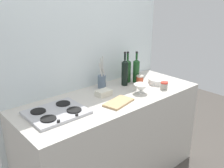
# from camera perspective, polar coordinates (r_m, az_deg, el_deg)

# --- Properties ---
(counter_block) EXTENTS (1.80, 0.70, 0.90)m
(counter_block) POSITION_cam_1_polar(r_m,az_deg,el_deg) (2.56, 0.00, -12.12)
(counter_block) COLOR beige
(counter_block) RESTS_ON ground
(backsplash_panel) EXTENTS (1.90, 0.06, 2.57)m
(backsplash_panel) POSITION_cam_1_polar(r_m,az_deg,el_deg) (2.52, -5.76, 7.90)
(backsplash_panel) COLOR silver
(backsplash_panel) RESTS_ON ground
(stovetop_hob) EXTENTS (0.45, 0.37, 0.04)m
(stovetop_hob) POSITION_cam_1_polar(r_m,az_deg,el_deg) (2.06, -12.39, -6.25)
(stovetop_hob) COLOR #B2B2B7
(stovetop_hob) RESTS_ON counter_block
(plate_stack) EXTENTS (0.21, 0.21, 0.05)m
(plate_stack) POSITION_cam_1_polar(r_m,az_deg,el_deg) (2.72, 10.34, 0.70)
(plate_stack) COLOR white
(plate_stack) RESTS_ON counter_block
(wine_bottle_leftmost) EXTENTS (0.07, 0.07, 0.33)m
(wine_bottle_leftmost) POSITION_cam_1_polar(r_m,az_deg,el_deg) (2.70, 3.50, 3.08)
(wine_bottle_leftmost) COLOR #19471E
(wine_bottle_leftmost) RESTS_ON counter_block
(wine_bottle_mid_left) EXTENTS (0.07, 0.07, 0.33)m
(wine_bottle_mid_left) POSITION_cam_1_polar(r_m,az_deg,el_deg) (2.70, 5.46, 3.10)
(wine_bottle_mid_left) COLOR #19471E
(wine_bottle_mid_left) RESTS_ON counter_block
(wine_bottle_mid_right) EXTENTS (0.07, 0.07, 0.35)m
(wine_bottle_mid_right) POSITION_cam_1_polar(r_m,az_deg,el_deg) (2.59, 2.87, 2.66)
(wine_bottle_mid_right) COLOR black
(wine_bottle_mid_right) RESTS_ON counter_block
(mixing_bowl) EXTENTS (0.14, 0.14, 0.09)m
(mixing_bowl) POSITION_cam_1_polar(r_m,az_deg,el_deg) (2.42, 6.56, -0.95)
(mixing_bowl) COLOR white
(mixing_bowl) RESTS_ON counter_block
(butter_dish) EXTENTS (0.14, 0.10, 0.05)m
(butter_dish) POSITION_cam_1_polar(r_m,az_deg,el_deg) (2.36, -1.91, -1.99)
(butter_dish) COLOR silver
(butter_dish) RESTS_ON counter_block
(utensil_crock) EXTENTS (0.08, 0.08, 0.32)m
(utensil_crock) POSITION_cam_1_polar(r_m,az_deg,el_deg) (2.53, -2.28, 0.86)
(utensil_crock) COLOR slate
(utensil_crock) RESTS_ON counter_block
(condiment_jar_front) EXTENTS (0.07, 0.07, 0.07)m
(condiment_jar_front) POSITION_cam_1_polar(r_m,az_deg,el_deg) (2.56, 11.65, -0.35)
(condiment_jar_front) COLOR #9E998C
(condiment_jar_front) RESTS_ON counter_block
(condiment_jar_rear) EXTENTS (0.07, 0.07, 0.10)m
(condiment_jar_rear) POSITION_cam_1_polar(r_m,az_deg,el_deg) (2.65, 6.28, 0.90)
(condiment_jar_rear) COLOR #C64C2D
(condiment_jar_rear) RESTS_ON counter_block
(cutting_board) EXTENTS (0.30, 0.21, 0.02)m
(cutting_board) POSITION_cam_1_polar(r_m,az_deg,el_deg) (2.20, 1.51, -4.14)
(cutting_board) COLOR tan
(cutting_board) RESTS_ON counter_block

